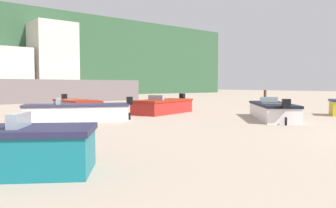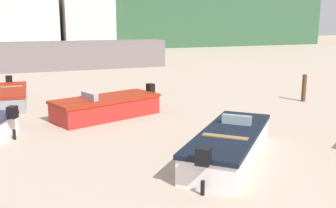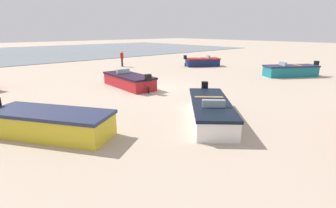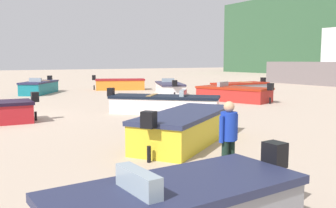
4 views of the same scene
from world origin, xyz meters
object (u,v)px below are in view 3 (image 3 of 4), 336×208
at_px(boat_teal_1, 291,71).
at_px(beach_walker_distant, 122,57).
at_px(boat_navy_7, 202,62).
at_px(boat_yellow_8, 50,123).
at_px(boat_white_10, 210,110).
at_px(boat_red_2, 129,81).

relative_size(boat_teal_1, beach_walker_distant, 2.72).
relative_size(boat_teal_1, boat_navy_7, 1.17).
bearing_deg(boat_yellow_8, beach_walker_distant, -163.38).
relative_size(boat_yellow_8, boat_white_10, 0.99).
bearing_deg(beach_walker_distant, boat_yellow_8, 157.86).
distance_m(boat_white_10, beach_walker_distant, 18.07).
height_order(boat_red_2, beach_walker_distant, beach_walker_distant).
bearing_deg(boat_teal_1, boat_white_10, 133.92).
xyz_separation_m(boat_teal_1, boat_white_10, (13.45, 2.51, -0.05)).
bearing_deg(boat_teal_1, boat_navy_7, 37.60).
distance_m(boat_yellow_8, boat_white_10, 6.27).
height_order(boat_white_10, beach_walker_distant, beach_walker_distant).
height_order(boat_red_2, boat_yellow_8, boat_yellow_8).
bearing_deg(boat_red_2, boat_navy_7, 20.81).
relative_size(boat_teal_1, boat_red_2, 0.94).
relative_size(boat_teal_1, boat_white_10, 0.94).
bearing_deg(beach_walker_distant, boat_white_10, 177.50).
bearing_deg(beach_walker_distant, boat_red_2, 168.16).
distance_m(boat_navy_7, boat_yellow_8, 20.43).
distance_m(boat_red_2, boat_white_10, 7.93).
height_order(boat_red_2, boat_white_10, boat_red_2).
relative_size(boat_yellow_8, beach_walker_distant, 2.86).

